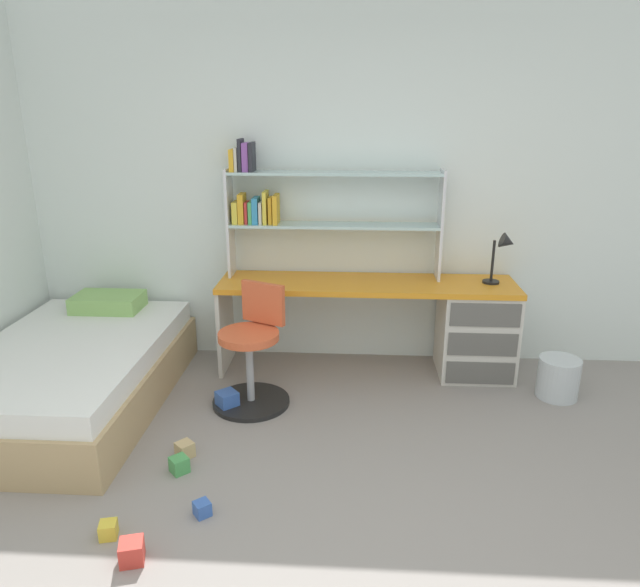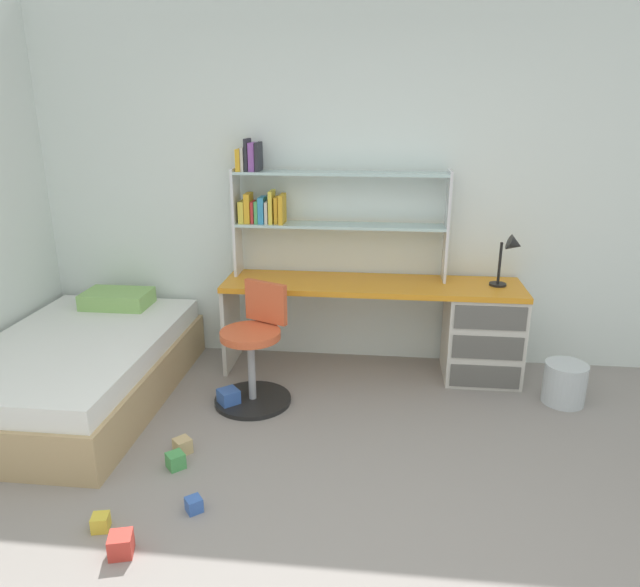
# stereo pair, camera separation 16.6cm
# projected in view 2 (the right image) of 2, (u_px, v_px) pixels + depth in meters

# --- Properties ---
(room_shell) EXTENTS (6.05, 6.09, 2.72)m
(room_shell) POSITION_uv_depth(u_px,v_px,m) (131.00, 212.00, 3.22)
(room_shell) COLOR silver
(room_shell) RESTS_ON ground_plane
(desk) EXTENTS (2.17, 0.51, 0.70)m
(desk) POSITION_uv_depth(u_px,v_px,m) (450.00, 325.00, 4.24)
(desk) COLOR orange
(desk) RESTS_ON ground_plane
(bookshelf_hutch) EXTENTS (1.57, 0.22, 1.00)m
(bookshelf_hutch) POSITION_uv_depth(u_px,v_px,m) (308.00, 201.00, 4.22)
(bookshelf_hutch) COLOR silver
(bookshelf_hutch) RESTS_ON desk
(desk_lamp) EXTENTS (0.20, 0.17, 0.38)m
(desk_lamp) POSITION_uv_depth(u_px,v_px,m) (511.00, 252.00, 4.02)
(desk_lamp) COLOR black
(desk_lamp) RESTS_ON desk
(swivel_chair) EXTENTS (0.52, 0.52, 0.81)m
(swivel_chair) POSITION_uv_depth(u_px,v_px,m) (254.00, 357.00, 3.88)
(swivel_chair) COLOR black
(swivel_chair) RESTS_ON ground_plane
(bed_platform) EXTENTS (1.18, 1.87, 0.56)m
(bed_platform) POSITION_uv_depth(u_px,v_px,m) (78.00, 368.00, 3.94)
(bed_platform) COLOR tan
(bed_platform) RESTS_ON ground_plane
(waste_bin) EXTENTS (0.28, 0.28, 0.28)m
(waste_bin) POSITION_uv_depth(u_px,v_px,m) (565.00, 383.00, 3.91)
(waste_bin) COLOR silver
(waste_bin) RESTS_ON ground_plane
(toy_block_red_0) EXTENTS (0.13, 0.13, 0.10)m
(toy_block_red_0) POSITION_uv_depth(u_px,v_px,m) (121.00, 545.00, 2.59)
(toy_block_red_0) COLOR red
(toy_block_red_0) RESTS_ON ground_plane
(toy_block_green_1) EXTENTS (0.13, 0.13, 0.09)m
(toy_block_green_1) POSITION_uv_depth(u_px,v_px,m) (176.00, 461.00, 3.22)
(toy_block_green_1) COLOR #479E51
(toy_block_green_1) RESTS_ON ground_plane
(toy_block_natural_2) EXTENTS (0.13, 0.13, 0.09)m
(toy_block_natural_2) POSITION_uv_depth(u_px,v_px,m) (183.00, 446.00, 3.36)
(toy_block_natural_2) COLOR tan
(toy_block_natural_2) RESTS_ON ground_plane
(toy_block_yellow_3) EXTENTS (0.09, 0.09, 0.08)m
(toy_block_yellow_3) POSITION_uv_depth(u_px,v_px,m) (101.00, 523.00, 2.75)
(toy_block_yellow_3) COLOR gold
(toy_block_yellow_3) RESTS_ON ground_plane
(toy_block_blue_4) EXTENTS (0.10, 0.10, 0.07)m
(toy_block_blue_4) POSITION_uv_depth(u_px,v_px,m) (194.00, 505.00, 2.87)
(toy_block_blue_4) COLOR #3860B7
(toy_block_blue_4) RESTS_ON ground_plane
(toy_block_blue_5) EXTENTS (0.17, 0.17, 0.12)m
(toy_block_blue_5) POSITION_uv_depth(u_px,v_px,m) (229.00, 398.00, 3.87)
(toy_block_blue_5) COLOR #3860B7
(toy_block_blue_5) RESTS_ON ground_plane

